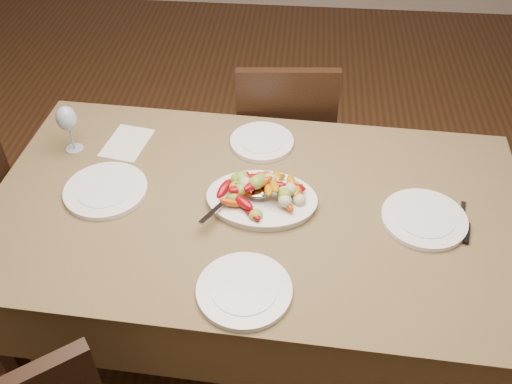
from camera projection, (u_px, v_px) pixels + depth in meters
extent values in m
plane|color=#3C2312|center=(255.00, 285.00, 2.65)|extent=(6.00, 6.00, 0.00)
cube|color=brown|center=(256.00, 276.00, 2.21)|extent=(1.89, 1.12, 0.76)
ellipsoid|color=white|center=(262.00, 201.00, 1.95)|extent=(0.38, 0.29, 0.02)
cylinder|color=white|center=(106.00, 190.00, 1.99)|extent=(0.29, 0.29, 0.02)
cylinder|color=white|center=(424.00, 219.00, 1.89)|extent=(0.28, 0.28, 0.02)
cylinder|color=white|center=(262.00, 142.00, 2.20)|extent=(0.24, 0.24, 0.02)
cylinder|color=white|center=(244.00, 290.00, 1.67)|extent=(0.28, 0.28, 0.02)
cube|color=silver|center=(127.00, 143.00, 2.21)|extent=(0.18, 0.23, 0.00)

